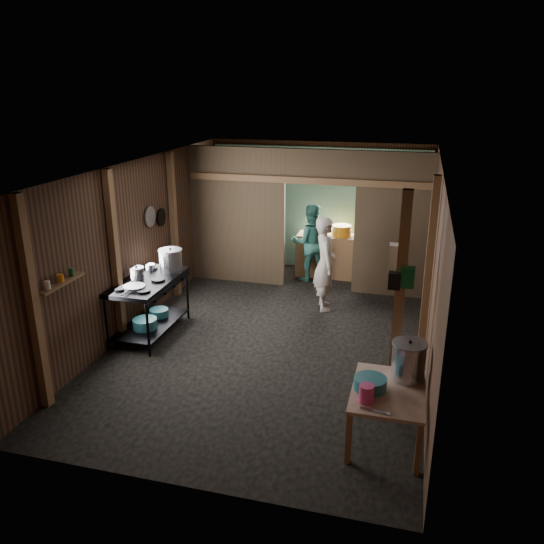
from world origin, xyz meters
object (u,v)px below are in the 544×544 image
(gas_range, at_px, (150,307))
(pink_bucket, at_px, (366,393))
(stock_pot, at_px, (409,361))
(prep_table, at_px, (386,415))
(yellow_tub, at_px, (341,231))
(stove_pot_large, at_px, (171,261))
(cook, at_px, (325,264))

(gas_range, height_order, pink_bucket, gas_range)
(stock_pot, bearing_deg, prep_table, -120.94)
(gas_range, bearing_deg, yellow_tub, 54.33)
(stove_pot_large, xyz_separation_m, pink_bucket, (3.33, -2.55, -0.34))
(stove_pot_large, bearing_deg, pink_bucket, -37.44)
(prep_table, relative_size, stock_pot, 2.33)
(gas_range, bearing_deg, stock_pot, -20.76)
(prep_table, relative_size, cook, 0.65)
(pink_bucket, distance_m, cook, 3.93)
(stove_pot_large, xyz_separation_m, stock_pot, (3.72, -1.96, -0.23))
(stove_pot_large, bearing_deg, gas_range, -109.27)
(stove_pot_large, relative_size, cook, 0.23)
(prep_table, bearing_deg, pink_bucket, -126.11)
(stock_pot, relative_size, yellow_tub, 1.18)
(pink_bucket, height_order, yellow_tub, yellow_tub)
(stock_pot, xyz_separation_m, cook, (-1.47, 3.19, -0.02))
(prep_table, bearing_deg, stock_pot, 59.06)
(stock_pot, distance_m, pink_bucket, 0.72)
(pink_bucket, bearing_deg, yellow_tub, 100.92)
(stock_pot, bearing_deg, pink_bucket, -123.52)
(prep_table, bearing_deg, yellow_tub, 103.70)
(gas_range, height_order, prep_table, gas_range)
(prep_table, xyz_separation_m, yellow_tub, (-1.26, 5.19, 0.65))
(yellow_tub, xyz_separation_m, cook, (-0.02, -1.69, -0.15))
(prep_table, distance_m, stock_pot, 0.63)
(gas_range, xyz_separation_m, pink_bucket, (3.50, -2.06, 0.27))
(gas_range, height_order, cook, cook)
(gas_range, height_order, stove_pot_large, stove_pot_large)
(prep_table, distance_m, stove_pot_large, 4.27)
(yellow_tub, bearing_deg, pink_bucket, -79.08)
(gas_range, relative_size, cook, 0.94)
(cook, bearing_deg, stock_pot, -173.06)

